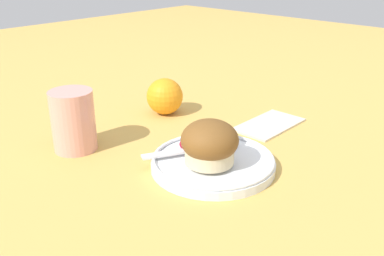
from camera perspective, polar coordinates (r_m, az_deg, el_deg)
name	(u,v)px	position (r m, az deg, el deg)	size (l,w,h in m)	color
ground_plane	(217,165)	(0.70, 3.40, -5.00)	(3.00, 3.00, 0.00)	tan
plate	(212,162)	(0.69, 2.62, -4.51)	(0.20, 0.20, 0.02)	white
muffin	(210,143)	(0.65, 2.37, -2.07)	(0.09, 0.09, 0.07)	beige
cream_ramekin	(222,137)	(0.72, 4.07, -1.15)	(0.05, 0.05, 0.02)	silver
berry_pair	(188,143)	(0.71, -0.55, -1.97)	(0.03, 0.02, 0.02)	maroon
butter_knife	(191,150)	(0.70, -0.15, -2.90)	(0.15, 0.09, 0.00)	silver
orange_fruit	(165,96)	(0.90, -3.65, 4.23)	(0.08, 0.08, 0.08)	orange
juice_glass	(73,121)	(0.76, -15.56, 0.95)	(0.07, 0.07, 0.11)	#E5998C
folded_napkin	(269,124)	(0.86, 10.24, 0.57)	(0.15, 0.08, 0.01)	beige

